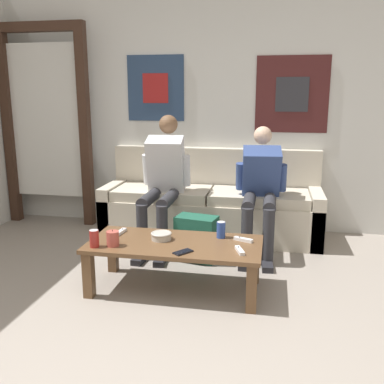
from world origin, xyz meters
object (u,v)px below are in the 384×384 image
(couch, at_px, (211,207))
(drink_can_blue, at_px, (221,230))
(backpack, at_px, (196,239))
(cell_phone, at_px, (183,252))
(person_seated_adult, at_px, (163,177))
(game_controller_near_left, at_px, (243,240))
(pillar_candle, at_px, (113,239))
(ceramic_bowl, at_px, (161,236))
(coffee_table, at_px, (175,250))
(game_controller_far_center, at_px, (240,251))
(game_controller_near_right, at_px, (121,232))
(person_seated_teen, at_px, (260,186))
(drink_can_red, at_px, (94,239))

(couch, height_order, drink_can_blue, couch)
(backpack, xyz_separation_m, cell_phone, (0.05, -0.80, 0.19))
(person_seated_adult, distance_m, game_controller_near_left, 1.20)
(pillar_candle, xyz_separation_m, cell_phone, (0.52, -0.04, -0.05))
(couch, relative_size, cell_phone, 14.72)
(game_controller_near_left, bearing_deg, ceramic_bowl, -172.61)
(coffee_table, relative_size, ceramic_bowl, 8.13)
(couch, xyz_separation_m, game_controller_far_center, (0.40, -1.42, 0.09))
(drink_can_blue, height_order, game_controller_near_right, drink_can_blue)
(backpack, relative_size, game_controller_near_right, 2.67)
(ceramic_bowl, bearing_deg, person_seated_adult, 103.48)
(game_controller_near_right, bearing_deg, backpack, 43.40)
(person_seated_adult, xyz_separation_m, game_controller_far_center, (0.81, -1.06, -0.28))
(person_seated_adult, bearing_deg, person_seated_teen, 0.43)
(person_seated_adult, bearing_deg, game_controller_near_right, -98.84)
(backpack, relative_size, drink_can_red, 3.16)
(couch, distance_m, pillar_candle, 1.55)
(backpack, xyz_separation_m, game_controller_near_left, (0.44, -0.48, 0.19))
(person_seated_teen, bearing_deg, drink_can_red, -133.97)
(game_controller_near_left, bearing_deg, person_seated_teen, 84.03)
(drink_can_blue, distance_m, cell_phone, 0.42)
(person_seated_teen, xyz_separation_m, drink_can_red, (-1.11, -1.15, -0.18))
(couch, height_order, pillar_candle, couch)
(drink_can_red, bearing_deg, couch, 67.84)
(game_controller_near_right, bearing_deg, person_seated_adult, 81.16)
(person_seated_teen, height_order, game_controller_near_left, person_seated_teen)
(ceramic_bowl, height_order, cell_phone, ceramic_bowl)
(drink_can_blue, bearing_deg, cell_phone, -120.82)
(drink_can_blue, bearing_deg, coffee_table, -152.17)
(drink_can_blue, bearing_deg, couch, 101.78)
(coffee_table, distance_m, cell_phone, 0.23)
(drink_can_red, bearing_deg, coffee_table, 20.28)
(pillar_candle, bearing_deg, drink_can_red, -159.73)
(coffee_table, relative_size, person_seated_adult, 1.03)
(game_controller_near_right, distance_m, cell_phone, 0.64)
(ceramic_bowl, height_order, drink_can_blue, drink_can_blue)
(person_seated_adult, relative_size, ceramic_bowl, 7.92)
(couch, distance_m, person_seated_adult, 0.66)
(person_seated_adult, relative_size, drink_can_red, 9.89)
(drink_can_blue, height_order, drink_can_red, same)
(couch, xyz_separation_m, game_controller_near_left, (0.41, -1.19, 0.09))
(backpack, distance_m, game_controller_near_left, 0.68)
(person_seated_adult, xyz_separation_m, person_seated_teen, (0.91, 0.01, -0.05))
(ceramic_bowl, xyz_separation_m, cell_phone, (0.21, -0.23, -0.03))
(pillar_candle, distance_m, game_controller_near_left, 0.94)
(couch, height_order, person_seated_adult, person_seated_adult)
(couch, relative_size, coffee_table, 1.73)
(coffee_table, distance_m, game_controller_near_right, 0.48)
(person_seated_adult, relative_size, game_controller_far_center, 8.35)
(drink_can_blue, relative_size, cell_phone, 0.84)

